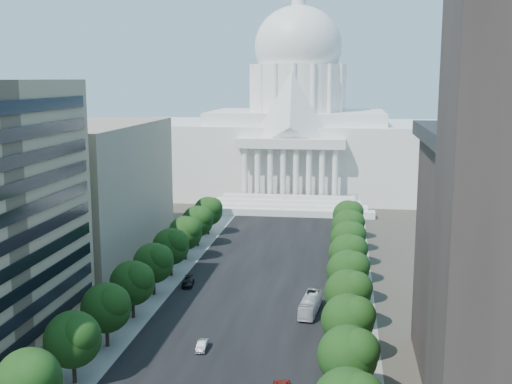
% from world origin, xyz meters
% --- Properties ---
extents(road_asphalt, '(30.00, 260.00, 0.01)m').
position_xyz_m(road_asphalt, '(0.00, 90.00, 0.00)').
color(road_asphalt, black).
rests_on(road_asphalt, ground).
extents(sidewalk_left, '(8.00, 260.00, 0.02)m').
position_xyz_m(sidewalk_left, '(-19.00, 90.00, 0.00)').
color(sidewalk_left, gray).
rests_on(sidewalk_left, ground).
extents(sidewalk_right, '(8.00, 260.00, 0.02)m').
position_xyz_m(sidewalk_right, '(19.00, 90.00, 0.00)').
color(sidewalk_right, gray).
rests_on(sidewalk_right, ground).
extents(capitol, '(120.00, 56.00, 73.00)m').
position_xyz_m(capitol, '(0.00, 184.89, 20.01)').
color(capitol, white).
rests_on(capitol, ground).
extents(office_block_left_far, '(38.00, 52.00, 30.00)m').
position_xyz_m(office_block_left_far, '(-48.00, 100.00, 15.00)').
color(office_block_left_far, gray).
rests_on(office_block_left_far, ground).
extents(tree_l_b, '(7.79, 7.60, 9.97)m').
position_xyz_m(tree_l_b, '(-17.66, 23.81, 6.45)').
color(tree_l_b, '#33261C').
rests_on(tree_l_b, ground).
extents(tree_l_c, '(7.79, 7.60, 9.97)m').
position_xyz_m(tree_l_c, '(-17.66, 35.81, 6.45)').
color(tree_l_c, '#33261C').
rests_on(tree_l_c, ground).
extents(tree_l_d, '(7.79, 7.60, 9.97)m').
position_xyz_m(tree_l_d, '(-17.66, 47.81, 6.45)').
color(tree_l_d, '#33261C').
rests_on(tree_l_d, ground).
extents(tree_l_e, '(7.79, 7.60, 9.97)m').
position_xyz_m(tree_l_e, '(-17.66, 59.81, 6.45)').
color(tree_l_e, '#33261C').
rests_on(tree_l_e, ground).
extents(tree_l_f, '(7.79, 7.60, 9.97)m').
position_xyz_m(tree_l_f, '(-17.66, 71.81, 6.45)').
color(tree_l_f, '#33261C').
rests_on(tree_l_f, ground).
extents(tree_l_g, '(7.79, 7.60, 9.97)m').
position_xyz_m(tree_l_g, '(-17.66, 83.81, 6.45)').
color(tree_l_g, '#33261C').
rests_on(tree_l_g, ground).
extents(tree_l_h, '(7.79, 7.60, 9.97)m').
position_xyz_m(tree_l_h, '(-17.66, 95.81, 6.45)').
color(tree_l_h, '#33261C').
rests_on(tree_l_h, ground).
extents(tree_l_i, '(7.79, 7.60, 9.97)m').
position_xyz_m(tree_l_i, '(-17.66, 107.81, 6.45)').
color(tree_l_i, '#33261C').
rests_on(tree_l_i, ground).
extents(tree_l_j, '(7.79, 7.60, 9.97)m').
position_xyz_m(tree_l_j, '(-17.66, 119.81, 6.45)').
color(tree_l_j, '#33261C').
rests_on(tree_l_j, ground).
extents(tree_r_c, '(7.79, 7.60, 9.97)m').
position_xyz_m(tree_r_c, '(18.34, 35.81, 6.45)').
color(tree_r_c, '#33261C').
rests_on(tree_r_c, ground).
extents(tree_r_d, '(7.79, 7.60, 9.97)m').
position_xyz_m(tree_r_d, '(18.34, 47.81, 6.45)').
color(tree_r_d, '#33261C').
rests_on(tree_r_d, ground).
extents(tree_r_e, '(7.79, 7.60, 9.97)m').
position_xyz_m(tree_r_e, '(18.34, 59.81, 6.45)').
color(tree_r_e, '#33261C').
rests_on(tree_r_e, ground).
extents(tree_r_f, '(7.79, 7.60, 9.97)m').
position_xyz_m(tree_r_f, '(18.34, 71.81, 6.45)').
color(tree_r_f, '#33261C').
rests_on(tree_r_f, ground).
extents(tree_r_g, '(7.79, 7.60, 9.97)m').
position_xyz_m(tree_r_g, '(18.34, 83.81, 6.45)').
color(tree_r_g, '#33261C').
rests_on(tree_r_g, ground).
extents(tree_r_h, '(7.79, 7.60, 9.97)m').
position_xyz_m(tree_r_h, '(18.34, 95.81, 6.45)').
color(tree_r_h, '#33261C').
rests_on(tree_r_h, ground).
extents(tree_r_i, '(7.79, 7.60, 9.97)m').
position_xyz_m(tree_r_i, '(18.34, 107.81, 6.45)').
color(tree_r_i, '#33261C').
rests_on(tree_r_i, ground).
extents(tree_r_j, '(7.79, 7.60, 9.97)m').
position_xyz_m(tree_r_j, '(18.34, 119.81, 6.45)').
color(tree_r_j, '#33261C').
rests_on(tree_r_j, ground).
extents(streetlight_b, '(2.61, 0.44, 9.00)m').
position_xyz_m(streetlight_b, '(19.90, 35.00, 5.82)').
color(streetlight_b, gray).
rests_on(streetlight_b, ground).
extents(streetlight_c, '(2.61, 0.44, 9.00)m').
position_xyz_m(streetlight_c, '(19.90, 60.00, 5.82)').
color(streetlight_c, gray).
rests_on(streetlight_c, ground).
extents(streetlight_d, '(2.61, 0.44, 9.00)m').
position_xyz_m(streetlight_d, '(19.90, 85.00, 5.82)').
color(streetlight_d, gray).
rests_on(streetlight_d, ground).
extents(streetlight_e, '(2.61, 0.44, 9.00)m').
position_xyz_m(streetlight_e, '(19.90, 110.00, 5.82)').
color(streetlight_e, gray).
rests_on(streetlight_e, ground).
extents(streetlight_f, '(2.61, 0.44, 9.00)m').
position_xyz_m(streetlight_f, '(19.90, 135.00, 5.82)').
color(streetlight_f, gray).
rests_on(streetlight_f, ground).
extents(car_silver, '(1.57, 4.09, 1.33)m').
position_xyz_m(car_silver, '(-3.48, 48.83, 0.66)').
color(car_silver, '#A2A5AA').
rests_on(car_silver, ground).
extents(car_dark_b, '(2.66, 5.32, 1.48)m').
position_xyz_m(car_dark_b, '(-12.92, 77.88, 0.74)').
color(car_dark_b, black).
rests_on(car_dark_b, ground).
extents(city_bus, '(3.67, 10.97, 3.00)m').
position_xyz_m(city_bus, '(11.69, 66.50, 1.50)').
color(city_bus, silver).
rests_on(city_bus, ground).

